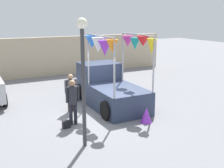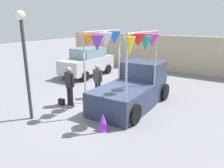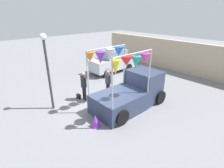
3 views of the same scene
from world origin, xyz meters
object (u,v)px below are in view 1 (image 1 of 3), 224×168
at_px(vendor_truck, 108,84).
at_px(handbag, 66,124).
at_px(street_lamp, 83,65).
at_px(person_vendor, 71,89).
at_px(folded_kite_bundle_violet, 146,115).
at_px(person_customer, 73,98).

xyz_separation_m(vendor_truck, handbag, (-2.62, -1.78, -0.81)).
xyz_separation_m(vendor_truck, street_lamp, (-2.56, -3.42, 1.62)).
xyz_separation_m(person_vendor, folded_kite_bundle_violet, (2.11, -2.56, -0.68)).
bearing_deg(person_vendor, folded_kite_bundle_violet, -50.50).
bearing_deg(street_lamp, folded_kite_bundle_violet, 14.59).
bearing_deg(vendor_truck, street_lamp, -126.78).
distance_m(vendor_truck, person_vendor, 1.84).
bearing_deg(person_vendor, person_customer, -106.70).
relative_size(person_customer, person_vendor, 1.06).
bearing_deg(handbag, street_lamp, -87.66).
xyz_separation_m(street_lamp, folded_kite_bundle_violet, (2.83, 0.74, -2.27)).
relative_size(street_lamp, folded_kite_bundle_violet, 6.58).
height_order(handbag, folded_kite_bundle_violet, folded_kite_bundle_violet).
height_order(person_vendor, folded_kite_bundle_violet, person_vendor).
distance_m(person_customer, handbag, 0.99).
relative_size(vendor_truck, handbag, 14.53).
bearing_deg(person_vendor, handbag, -115.41).
bearing_deg(vendor_truck, person_vendor, -176.03).
height_order(vendor_truck, person_customer, vendor_truck).
xyz_separation_m(handbag, street_lamp, (0.07, -1.63, 2.43)).
bearing_deg(handbag, vendor_truck, 34.23).
height_order(vendor_truck, person_vendor, vendor_truck).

